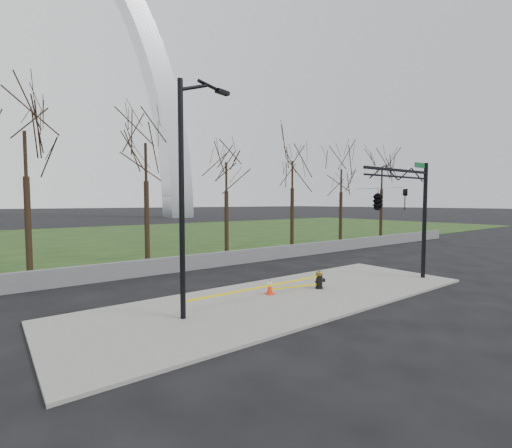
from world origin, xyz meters
TOP-DOWN VIEW (x-y plane):
  - ground at (0.00, 0.00)m, footprint 500.00×500.00m
  - sidewalk at (0.00, 0.00)m, footprint 18.00×6.00m
  - grass_strip at (0.00, 30.00)m, footprint 120.00×40.00m
  - guardrail at (0.00, 8.00)m, footprint 60.00×0.30m
  - gateway_arch at (0.00, 75.00)m, footprint 66.00×6.00m
  - tree_row at (1.70, 12.00)m, footprint 49.40×4.00m
  - fire_hydrant at (2.08, 0.07)m, footprint 0.54×0.35m
  - traffic_cone at (-0.33, 0.68)m, footprint 0.39×0.39m
  - street_light at (-4.43, 0.11)m, footprint 2.34×0.80m
  - traffic_signal_mast at (4.86, -1.52)m, footprint 5.10×2.50m
  - caution_tape at (-0.71, 0.15)m, footprint 6.72×0.64m

SIDE VIEW (x-z plane):
  - ground at x=0.00m, z-range 0.00..0.00m
  - grass_strip at x=0.00m, z-range 0.00..0.06m
  - sidewalk at x=0.00m, z-range 0.00..0.10m
  - traffic_cone at x=-0.33m, z-range 0.10..0.77m
  - guardrail at x=0.00m, z-range 0.00..0.90m
  - fire_hydrant at x=2.08m, z-range 0.07..0.93m
  - caution_tape at x=-0.71m, z-range 0.35..0.79m
  - traffic_signal_mast at x=4.86m, z-range 1.15..7.15m
  - tree_row at x=1.70m, z-range 0.00..8.39m
  - street_light at x=-4.43m, z-range 0.59..8.80m
  - gateway_arch at x=0.00m, z-range 0.00..65.00m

